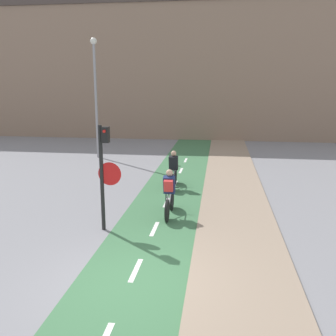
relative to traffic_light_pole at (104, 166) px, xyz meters
The scene contains 8 objects.
ground_plane 3.67m from the traffic_light_pole, 63.60° to the right, with size 120.00×120.00×0.00m, color gray.
bike_lane 3.66m from the traffic_light_pole, 63.54° to the right, with size 2.44×60.00×0.02m.
sidewalk_strip 5.10m from the traffic_light_pole, 36.34° to the right, with size 2.40×60.00×0.05m.
building_row_background 20.62m from the traffic_light_pole, 86.07° to the left, with size 60.00×5.20×10.26m.
traffic_light_pole is the anchor object (origin of this frame).
street_lamp_far 11.28m from the traffic_light_pole, 109.41° to the left, with size 0.36×0.36×6.57m.
cyclist_near 2.47m from the traffic_light_pole, 39.34° to the left, with size 0.46×1.84×1.55m.
cyclist_far 5.06m from the traffic_light_pole, 73.42° to the left, with size 0.46×1.79×1.54m.
Camera 1 is at (1.80, -7.15, 4.22)m, focal length 40.00 mm.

